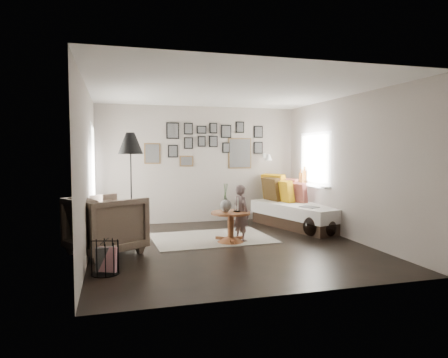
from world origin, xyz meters
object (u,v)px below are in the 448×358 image
object	(u,v)px
armchair	(106,225)
demijohn_small	(329,228)
pedestal_table	(231,228)
floor_lamp	(131,147)
vase	(226,203)
magazine_basket	(105,258)
daybed	(297,210)
child	(241,213)
demijohn_large	(312,226)

from	to	relation	value
armchair	demijohn_small	size ratio (longest dim) A/B	2.23
pedestal_table	floor_lamp	size ratio (longest dim) A/B	0.36
vase	magazine_basket	world-z (taller)	vase
magazine_basket	demijohn_small	distance (m)	4.18
vase	daybed	world-z (taller)	daybed
magazine_basket	floor_lamp	bearing A→B (deg)	78.44
armchair	daybed	bearing A→B (deg)	-103.18
vase	demijohn_small	world-z (taller)	vase
armchair	demijohn_small	xyz separation A→B (m)	(4.00, 0.19, -0.29)
floor_lamp	child	size ratio (longest dim) A/B	1.92
demijohn_large	child	size ratio (longest dim) A/B	0.49
armchair	vase	bearing A→B (deg)	-114.54
armchair	magazine_basket	distance (m)	1.09
vase	demijohn_large	world-z (taller)	vase
floor_lamp	child	world-z (taller)	floor_lamp
magazine_basket	child	size ratio (longest dim) A/B	0.43
armchair	child	xyz separation A→B (m)	(2.30, 0.28, 0.05)
pedestal_table	demijohn_small	xyz separation A→B (m)	(1.91, -0.04, -0.08)
vase	floor_lamp	size ratio (longest dim) A/B	0.26
armchair	child	world-z (taller)	child
pedestal_table	child	size ratio (longest dim) A/B	0.68
daybed	floor_lamp	bearing A→B (deg)	168.13
vase	magazine_basket	xyz separation A→B (m)	(-2.01, -1.31, -0.48)
vase	daybed	xyz separation A→B (m)	(1.87, 1.05, -0.35)
daybed	armchair	distance (m)	4.09
daybed	floor_lamp	size ratio (longest dim) A/B	1.22
floor_lamp	vase	bearing A→B (deg)	-26.33
vase	child	bearing A→B (deg)	6.16
pedestal_table	vase	distance (m)	0.45
pedestal_table	demijohn_small	distance (m)	1.91
vase	armchair	size ratio (longest dim) A/B	0.49
daybed	floor_lamp	world-z (taller)	floor_lamp
demijohn_small	daybed	bearing A→B (deg)	96.21
magazine_basket	demijohn_large	world-z (taller)	demijohn_large
armchair	demijohn_large	xyz separation A→B (m)	(3.70, 0.31, -0.27)
floor_lamp	demijohn_large	size ratio (longest dim) A/B	3.90
magazine_basket	child	bearing A→B (deg)	30.34
daybed	magazine_basket	xyz separation A→B (m)	(-3.87, -2.36, -0.13)
vase	armchair	bearing A→B (deg)	-172.81
daybed	magazine_basket	size ratio (longest dim) A/B	5.43
daybed	child	distance (m)	1.88
child	vase	bearing A→B (deg)	74.19
daybed	demijohn_large	distance (m)	1.01
child	demijohn_large	bearing A→B (deg)	-110.83
pedestal_table	child	world-z (taller)	child
demijohn_large	daybed	bearing A→B (deg)	80.03
magazine_basket	child	world-z (taller)	child
magazine_basket	demijohn_large	size ratio (longest dim) A/B	0.88
demijohn_small	floor_lamp	bearing A→B (deg)	166.72
demijohn_small	demijohn_large	bearing A→B (deg)	157.81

